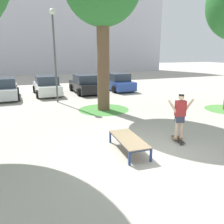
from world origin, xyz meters
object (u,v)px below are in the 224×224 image
at_px(car_silver, 4,89).
at_px(car_white, 47,86).
at_px(car_black, 85,84).
at_px(light_post, 54,43).
at_px(skateboard, 178,140).
at_px(skate_box, 129,140).
at_px(car_blue, 117,82).
at_px(skater, 180,114).

relative_size(car_silver, car_white, 0.99).
distance_m(car_silver, car_black, 6.04).
bearing_deg(light_post, skateboard, -70.55).
relative_size(skate_box, skateboard, 2.36).
height_order(car_blue, light_post, light_post).
distance_m(car_black, car_blue, 3.03).
distance_m(skateboard, car_white, 12.42).
bearing_deg(skate_box, light_post, 96.48).
xyz_separation_m(skateboard, car_blue, (2.62, 11.99, 0.61)).
bearing_deg(skate_box, car_white, 96.29).
height_order(car_white, car_black, same).
relative_size(car_silver, light_post, 0.72).
bearing_deg(skateboard, car_white, 105.97).
distance_m(skate_box, skateboard, 2.12).
bearing_deg(car_silver, car_blue, 3.51).
height_order(car_white, light_post, light_post).
height_order(car_black, light_post, light_post).
distance_m(skate_box, car_silver, 12.32).
xyz_separation_m(skate_box, light_post, (-1.00, 8.85, 3.41)).
distance_m(skateboard, car_blue, 12.29).
bearing_deg(light_post, car_white, 95.77).
distance_m(skater, car_black, 11.71).
bearing_deg(light_post, car_silver, 141.30).
height_order(skater, car_white, skater).
relative_size(car_white, car_blue, 1.00).
distance_m(car_black, light_post, 5.07).
bearing_deg(car_silver, skateboard, -60.65).
distance_m(skateboard, light_post, 10.02).
bearing_deg(skate_box, skater, 2.41).
bearing_deg(car_silver, car_black, 2.49).
bearing_deg(skateboard, car_black, 91.94).
bearing_deg(skater, car_blue, 77.67).
bearing_deg(light_post, car_black, 47.43).
relative_size(car_blue, light_post, 0.73).
bearing_deg(skater, car_white, 105.98).
height_order(car_silver, car_blue, same).
height_order(car_silver, car_white, same).
relative_size(skater, car_silver, 0.40).
bearing_deg(car_white, skate_box, -83.71).
bearing_deg(car_black, skateboard, -88.06).
bearing_deg(skateboard, light_post, 109.45).
xyz_separation_m(skate_box, car_white, (-1.32, 12.01, 0.28)).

